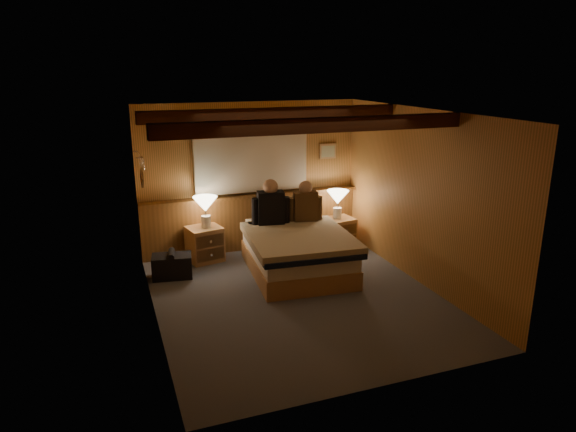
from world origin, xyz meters
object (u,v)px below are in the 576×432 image
nightstand_left (205,244)px  person_right (305,204)px  lamp_left (205,206)px  lamp_right (338,199)px  duffel_bag (172,266)px  nightstand_right (339,232)px  person_left (271,205)px  bed (297,252)px

nightstand_left → person_right: size_ratio=0.88×
lamp_left → lamp_right: bearing=-2.6°
duffel_bag → nightstand_right: bearing=16.4°
person_left → bed: bearing=-59.8°
lamp_right → person_right: 0.75m
nightstand_left → duffel_bag: size_ratio=0.96×
nightstand_left → person_left: person_left is taller
nightstand_right → duffel_bag: nightstand_right is taller
lamp_right → person_right: (-0.69, -0.29, 0.05)m
nightstand_right → lamp_left: (-2.22, 0.11, 0.64)m
lamp_left → person_right: 1.53m
bed → lamp_right: 1.41m
bed → nightstand_left: (-1.18, 0.95, -0.05)m
person_left → nightstand_left: bearing=166.2°
person_left → duffel_bag: 1.70m
lamp_left → person_right: person_right is taller
nightstand_left → duffel_bag: 0.77m
nightstand_right → person_right: bearing=-166.3°
nightstand_right → lamp_left: bearing=169.8°
lamp_left → person_right: bearing=-14.9°
person_right → duffel_bag: person_right is taller
bed → lamp_left: lamp_left is taller
lamp_left → person_left: size_ratio=0.69×
nightstand_left → lamp_left: 0.62m
nightstand_right → lamp_left: lamp_left is taller
nightstand_left → nightstand_right: bearing=-15.4°
nightstand_right → nightstand_left: bearing=169.2°
lamp_right → nightstand_right: bearing=-15.5°
duffel_bag → bed: bearing=-5.4°
nightstand_left → person_right: bearing=-27.4°
bed → duffel_bag: (-1.75, 0.45, -0.15)m
person_left → person_right: person_left is taller
nightstand_right → person_right: size_ratio=0.77×
bed → lamp_right: size_ratio=4.07×
nightstand_left → lamp_right: bearing=-15.1°
nightstand_right → lamp_right: 0.58m
person_left → lamp_right: bearing=20.7°
person_right → duffel_bag: 2.21m
lamp_right → person_right: person_right is taller
lamp_right → person_left: size_ratio=0.67×
person_right → nightstand_right: bearing=31.3°
lamp_right → duffel_bag: (-2.78, -0.38, -0.65)m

